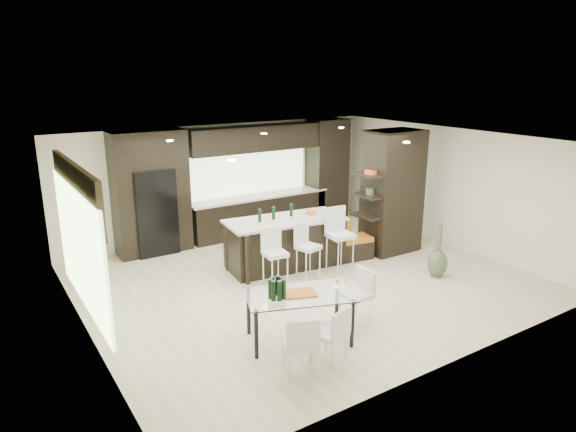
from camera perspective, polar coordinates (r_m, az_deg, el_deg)
ground at (r=10.04m, az=1.87°, el=-7.12°), size 8.00×8.00×0.00m
back_wall at (r=12.54m, az=-7.22°, el=3.95°), size 8.00×0.02×2.70m
left_wall at (r=8.11m, az=-22.04°, el=-3.85°), size 0.02×7.00×2.70m
right_wall at (r=12.25m, az=17.54°, el=3.05°), size 0.02×7.00×2.70m
ceiling at (r=9.31m, az=2.02°, el=8.34°), size 8.00×7.00×0.02m
window_left at (r=8.30m, az=-22.05°, el=-3.40°), size 0.04×3.20×1.90m
window_back at (r=12.73m, az=-4.73°, el=5.12°), size 3.40×0.04×1.20m
stone_accent at (r=8.07m, az=-22.50°, el=2.68°), size 0.08×3.00×0.80m
ceiling_spots at (r=9.52m, az=1.15°, el=8.39°), size 4.00×3.00×0.02m
back_cabinetry at (r=12.47m, az=-4.48°, el=3.97°), size 6.80×0.68×2.70m
refrigerator at (r=11.61m, az=-14.79°, el=0.53°), size 0.90×0.68×1.90m
partition_column at (r=11.50m, az=11.51°, el=2.66°), size 1.20×0.80×2.70m
kitchen_island at (r=10.57m, az=-0.30°, el=-2.96°), size 2.55×1.33×1.02m
stool_left at (r=9.55m, az=-1.43°, el=-5.38°), size 0.45×0.45×0.92m
stool_mid at (r=9.94m, az=2.25°, el=-4.58°), size 0.49×0.49×0.89m
stool_right at (r=10.31m, az=5.78°, el=-3.41°), size 0.51×0.51×1.05m
bench at (r=11.04m, az=6.15°, el=-3.66°), size 1.32×0.67×0.49m
floor_vase at (r=10.44m, az=16.36°, el=-3.68°), size 0.49×0.49×1.08m
dining_table at (r=7.80m, az=1.25°, el=-11.17°), size 1.78×1.37×0.76m
chair_near at (r=7.27m, az=4.59°, el=-13.26°), size 0.53×0.53×0.79m
chair_far at (r=7.00m, az=1.32°, el=-14.29°), size 0.57×0.57×0.82m
chair_end at (r=8.39m, az=7.50°, el=-9.08°), size 0.44×0.44×0.81m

